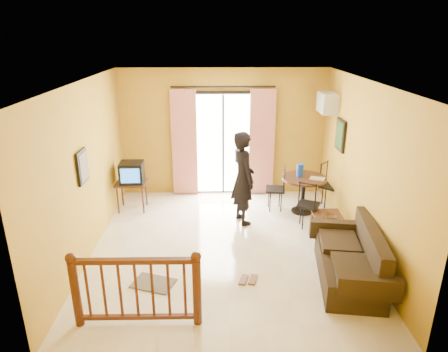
{
  "coord_description": "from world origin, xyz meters",
  "views": [
    {
      "loc": [
        -0.14,
        -6.07,
        3.52
      ],
      "look_at": [
        -0.02,
        0.2,
        1.23
      ],
      "focal_mm": 32.0,
      "sensor_mm": 36.0,
      "label": 1
    }
  ],
  "objects_px": {
    "coffee_table": "(330,226)",
    "dining_table": "(304,185)",
    "sofa": "(352,261)",
    "television": "(132,172)",
    "standing_person": "(243,178)"
  },
  "relations": [
    {
      "from": "coffee_table",
      "to": "dining_table",
      "type": "bearing_deg",
      "value": 101.28
    },
    {
      "from": "dining_table",
      "to": "sofa",
      "type": "relative_size",
      "value": 0.49
    },
    {
      "from": "television",
      "to": "dining_table",
      "type": "bearing_deg",
      "value": -4.94
    },
    {
      "from": "coffee_table",
      "to": "standing_person",
      "type": "height_order",
      "value": "standing_person"
    },
    {
      "from": "television",
      "to": "sofa",
      "type": "xyz_separation_m",
      "value": [
        3.72,
        -2.59,
        -0.51
      ]
    },
    {
      "from": "dining_table",
      "to": "standing_person",
      "type": "height_order",
      "value": "standing_person"
    },
    {
      "from": "television",
      "to": "dining_table",
      "type": "distance_m",
      "value": 3.49
    },
    {
      "from": "sofa",
      "to": "standing_person",
      "type": "relative_size",
      "value": 1.03
    },
    {
      "from": "coffee_table",
      "to": "standing_person",
      "type": "distance_m",
      "value": 1.8
    },
    {
      "from": "dining_table",
      "to": "coffee_table",
      "type": "height_order",
      "value": "dining_table"
    },
    {
      "from": "dining_table",
      "to": "sofa",
      "type": "height_order",
      "value": "sofa"
    },
    {
      "from": "television",
      "to": "standing_person",
      "type": "distance_m",
      "value": 2.3
    },
    {
      "from": "sofa",
      "to": "standing_person",
      "type": "xyz_separation_m",
      "value": [
        -1.5,
        1.99,
        0.59
      ]
    },
    {
      "from": "coffee_table",
      "to": "sofa",
      "type": "bearing_deg",
      "value": -89.79
    },
    {
      "from": "standing_person",
      "to": "television",
      "type": "bearing_deg",
      "value": 54.75
    }
  ]
}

